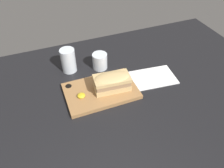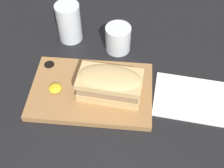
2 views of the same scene
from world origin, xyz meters
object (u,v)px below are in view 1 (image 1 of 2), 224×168
Objects in this scene: water_glass at (69,62)px; napkin at (153,77)px; serving_board at (101,91)px; sandwich at (112,81)px; wine_glass at (100,62)px.

water_glass is 41.86cm from napkin.
serving_board is 7.12cm from sandwich.
napkin is at bearing 3.38° from sandwich.
sandwich is (5.03, -0.99, 4.94)cm from serving_board.
serving_board is 26.97cm from napkin.
sandwich is at bearing -56.74° from water_glass.
napkin is at bearing -29.47° from water_glass.
serving_board is 1.92× the size of sandwich.
sandwich is at bearing -176.62° from napkin.
wine_glass reaches higher than serving_board.
serving_board is 23.11cm from water_glass.
water_glass reaches higher than wine_glass.
water_glass is at bearing 123.26° from sandwich.
wine_glass is 27.44cm from napkin.
water_glass is 1.51× the size of wine_glass.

